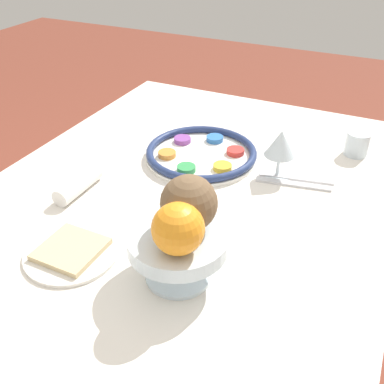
{
  "coord_description": "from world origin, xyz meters",
  "views": [
    {
      "loc": [
        0.71,
        0.4,
        1.34
      ],
      "look_at": [
        -0.06,
        0.04,
        0.77
      ],
      "focal_mm": 42.0,
      "sensor_mm": 36.0,
      "label": 1
    }
  ],
  "objects_px": {
    "fruit_stand": "(178,245)",
    "orange_fruit": "(178,229)",
    "napkin_roll": "(78,184)",
    "bread_plate": "(71,252)",
    "wine_glass": "(281,145)",
    "coconut": "(189,203)",
    "seder_plate": "(201,153)",
    "cup_near": "(357,144)"
  },
  "relations": [
    {
      "from": "fruit_stand",
      "to": "orange_fruit",
      "type": "xyz_separation_m",
      "value": [
        0.04,
        0.02,
        0.07
      ]
    },
    {
      "from": "orange_fruit",
      "to": "napkin_roll",
      "type": "bearing_deg",
      "value": -117.29
    },
    {
      "from": "fruit_stand",
      "to": "bread_plate",
      "type": "relative_size",
      "value": 0.98
    },
    {
      "from": "wine_glass",
      "to": "fruit_stand",
      "type": "distance_m",
      "value": 0.44
    },
    {
      "from": "fruit_stand",
      "to": "coconut",
      "type": "relative_size",
      "value": 1.8
    },
    {
      "from": "orange_fruit",
      "to": "coconut",
      "type": "relative_size",
      "value": 0.88
    },
    {
      "from": "seder_plate",
      "to": "napkin_roll",
      "type": "distance_m",
      "value": 0.34
    },
    {
      "from": "napkin_roll",
      "to": "coconut",
      "type": "bearing_deg",
      "value": 70.77
    },
    {
      "from": "wine_glass",
      "to": "coconut",
      "type": "xyz_separation_m",
      "value": [
        0.4,
        -0.06,
        0.06
      ]
    },
    {
      "from": "wine_glass",
      "to": "fruit_stand",
      "type": "xyz_separation_m",
      "value": [
        0.43,
        -0.07,
        -0.02
      ]
    },
    {
      "from": "orange_fruit",
      "to": "seder_plate",
      "type": "bearing_deg",
      "value": -160.18
    },
    {
      "from": "fruit_stand",
      "to": "orange_fruit",
      "type": "bearing_deg",
      "value": 28.96
    },
    {
      "from": "wine_glass",
      "to": "orange_fruit",
      "type": "height_order",
      "value": "orange_fruit"
    },
    {
      "from": "fruit_stand",
      "to": "bread_plate",
      "type": "bearing_deg",
      "value": -80.33
    },
    {
      "from": "cup_near",
      "to": "seder_plate",
      "type": "bearing_deg",
      "value": -61.6
    },
    {
      "from": "bread_plate",
      "to": "cup_near",
      "type": "distance_m",
      "value": 0.82
    },
    {
      "from": "cup_near",
      "to": "coconut",
      "type": "bearing_deg",
      "value": -19.9
    },
    {
      "from": "coconut",
      "to": "cup_near",
      "type": "xyz_separation_m",
      "value": [
        -0.61,
        0.22,
        -0.12
      ]
    },
    {
      "from": "orange_fruit",
      "to": "cup_near",
      "type": "distance_m",
      "value": 0.72
    },
    {
      "from": "fruit_stand",
      "to": "cup_near",
      "type": "relative_size",
      "value": 2.83
    },
    {
      "from": "napkin_roll",
      "to": "seder_plate",
      "type": "bearing_deg",
      "value": 144.57
    },
    {
      "from": "cup_near",
      "to": "napkin_roll",
      "type": "bearing_deg",
      "value": -50.0
    },
    {
      "from": "bread_plate",
      "to": "orange_fruit",
      "type": "bearing_deg",
      "value": 90.52
    },
    {
      "from": "seder_plate",
      "to": "fruit_stand",
      "type": "relative_size",
      "value": 1.63
    },
    {
      "from": "coconut",
      "to": "bread_plate",
      "type": "xyz_separation_m",
      "value": [
        0.07,
        -0.23,
        -0.15
      ]
    },
    {
      "from": "orange_fruit",
      "to": "cup_near",
      "type": "height_order",
      "value": "orange_fruit"
    },
    {
      "from": "fruit_stand",
      "to": "wine_glass",
      "type": "bearing_deg",
      "value": 171.35
    },
    {
      "from": "coconut",
      "to": "napkin_roll",
      "type": "bearing_deg",
      "value": -109.23
    },
    {
      "from": "wine_glass",
      "to": "orange_fruit",
      "type": "xyz_separation_m",
      "value": [
        0.47,
        -0.05,
        0.05
      ]
    },
    {
      "from": "bread_plate",
      "to": "seder_plate",
      "type": "bearing_deg",
      "value": 171.35
    },
    {
      "from": "wine_glass",
      "to": "napkin_roll",
      "type": "bearing_deg",
      "value": -56.39
    },
    {
      "from": "wine_glass",
      "to": "cup_near",
      "type": "relative_size",
      "value": 1.97
    },
    {
      "from": "fruit_stand",
      "to": "orange_fruit",
      "type": "height_order",
      "value": "orange_fruit"
    },
    {
      "from": "seder_plate",
      "to": "wine_glass",
      "type": "height_order",
      "value": "wine_glass"
    },
    {
      "from": "seder_plate",
      "to": "bread_plate",
      "type": "bearing_deg",
      "value": -8.65
    },
    {
      "from": "coconut",
      "to": "bread_plate",
      "type": "relative_size",
      "value": 0.54
    },
    {
      "from": "bread_plate",
      "to": "cup_near",
      "type": "relative_size",
      "value": 2.9
    },
    {
      "from": "orange_fruit",
      "to": "bread_plate",
      "type": "xyz_separation_m",
      "value": [
        0.0,
        -0.24,
        -0.14
      ]
    },
    {
      "from": "orange_fruit",
      "to": "wine_glass",
      "type": "bearing_deg",
      "value": 174.39
    },
    {
      "from": "seder_plate",
      "to": "napkin_roll",
      "type": "relative_size",
      "value": 2.11
    },
    {
      "from": "seder_plate",
      "to": "coconut",
      "type": "bearing_deg",
      "value": 21.3
    },
    {
      "from": "fruit_stand",
      "to": "cup_near",
      "type": "bearing_deg",
      "value": 160.34
    }
  ]
}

